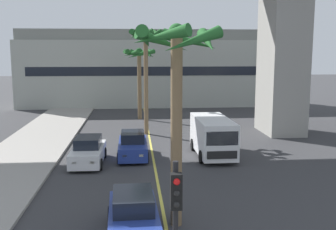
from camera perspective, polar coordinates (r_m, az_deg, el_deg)
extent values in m
cube|color=#DBCC4C|center=(24.19, -2.00, -6.50)|extent=(0.14, 56.00, 0.01)
cube|color=gray|center=(33.26, 15.80, 9.31)|extent=(2.80, 4.40, 13.70)
cube|color=#ADB2A8|center=(49.79, -3.54, 5.92)|extent=(28.68, 8.00, 7.66)
cube|color=gray|center=(49.75, -3.59, 11.02)|extent=(28.11, 7.20, 1.20)
cube|color=black|center=(45.75, -3.43, 6.13)|extent=(25.81, 0.04, 1.00)
cube|color=navy|center=(14.72, -4.85, -14.56)|extent=(1.84, 4.16, 0.80)
cube|color=black|center=(14.60, -4.91, -11.88)|extent=(1.46, 2.10, 0.60)
cylinder|color=black|center=(16.03, -2.04, -13.52)|extent=(0.24, 0.65, 0.64)
cylinder|color=black|center=(15.99, -7.98, -13.66)|extent=(0.24, 0.65, 0.64)
cube|color=white|center=(23.97, -11.11, -5.38)|extent=(1.79, 4.14, 0.80)
cube|color=black|center=(23.96, -11.11, -3.72)|extent=(1.44, 2.08, 0.60)
cube|color=#F2EDCC|center=(21.97, -10.57, -6.55)|extent=(0.24, 0.09, 0.14)
cube|color=#F2EDCC|center=(22.11, -13.00, -6.54)|extent=(0.24, 0.09, 0.14)
cylinder|color=black|center=(22.73, -9.47, -6.81)|extent=(0.23, 0.64, 0.64)
cylinder|color=black|center=(22.95, -13.51, -6.79)|extent=(0.23, 0.64, 0.64)
cylinder|color=black|center=(25.17, -8.89, -5.25)|extent=(0.23, 0.64, 0.64)
cylinder|color=black|center=(25.37, -12.54, -5.24)|extent=(0.23, 0.64, 0.64)
cube|color=navy|center=(25.02, -4.94, -4.64)|extent=(1.71, 4.10, 0.80)
cube|color=black|center=(25.02, -4.96, -3.05)|extent=(1.40, 2.05, 0.60)
cube|color=#F2EDCC|center=(23.07, -3.77, -5.67)|extent=(0.24, 0.08, 0.14)
cube|color=#F2EDCC|center=(23.07, -6.10, -5.71)|extent=(0.24, 0.08, 0.14)
cylinder|color=black|center=(23.87, -2.98, -5.93)|extent=(0.22, 0.64, 0.64)
cylinder|color=black|center=(23.87, -6.88, -5.99)|extent=(0.22, 0.64, 0.64)
cylinder|color=black|center=(26.33, -3.18, -4.52)|extent=(0.22, 0.64, 0.64)
cylinder|color=black|center=(26.33, -6.70, -4.56)|extent=(0.22, 0.64, 0.64)
cube|color=white|center=(25.27, 6.25, -2.83)|extent=(2.08, 5.23, 2.10)
cube|color=black|center=(22.76, 7.59, -3.27)|extent=(1.80, 0.11, 0.80)
cube|color=black|center=(22.92, 7.58, -5.57)|extent=(1.70, 0.08, 0.44)
cylinder|color=black|center=(24.23, 9.19, -5.67)|extent=(0.27, 0.76, 0.76)
cylinder|color=black|center=(23.82, 4.74, -5.84)|extent=(0.27, 0.76, 0.76)
cylinder|color=black|center=(27.16, 7.51, -4.03)|extent=(0.27, 0.76, 0.76)
cylinder|color=black|center=(26.80, 3.54, -4.15)|extent=(0.27, 0.76, 0.76)
cube|color=black|center=(8.48, 1.16, -10.65)|extent=(0.24, 0.20, 0.76)
sphere|color=red|center=(8.31, 1.24, -9.32)|extent=(0.14, 0.14, 0.14)
sphere|color=black|center=(8.38, 1.23, -10.88)|extent=(0.14, 0.14, 0.14)
sphere|color=black|center=(8.47, 1.22, -12.41)|extent=(0.14, 0.14, 0.14)
cylinder|color=brown|center=(38.76, -4.01, 4.03)|extent=(0.38, 0.38, 6.27)
sphere|color=#236028|center=(38.62, -4.06, 8.89)|extent=(0.60, 0.60, 0.60)
cone|color=#236028|center=(38.62, -2.58, 8.48)|extent=(0.50, 2.03, 0.98)
cone|color=#236028|center=(39.29, -2.99, 8.50)|extent=(1.67, 1.80, 0.95)
cone|color=#236028|center=(39.60, -3.88, 8.55)|extent=(2.06, 0.71, 0.89)
cone|color=#236028|center=(39.39, -4.97, 8.48)|extent=(1.85, 1.59, 0.95)
cone|color=#236028|center=(38.69, -5.53, 8.53)|extent=(0.59, 2.04, 0.88)
cone|color=#236028|center=(37.97, -5.17, 8.55)|extent=(1.67, 1.80, 0.86)
cone|color=#236028|center=(37.64, -4.19, 8.42)|extent=(2.04, 0.65, 1.01)
cone|color=#236028|center=(37.90, -3.04, 8.57)|extent=(1.80, 1.67, 0.86)
cylinder|color=brown|center=(14.77, 1.18, -2.65)|extent=(0.42, 0.42, 6.95)
sphere|color=#236028|center=(14.48, 1.23, 11.54)|extent=(0.60, 0.60, 0.60)
cone|color=#236028|center=(14.63, 5.55, 10.20)|extent=(0.45, 2.22, 1.04)
cone|color=#236028|center=(15.47, 2.96, 10.30)|extent=(2.13, 1.52, 0.98)
cone|color=#236028|center=(15.44, -0.72, 10.17)|extent=(2.22, 1.24, 1.04)
cone|color=#236028|center=(14.55, -3.15, 10.53)|extent=(0.75, 2.27, 0.92)
cone|color=#236028|center=(13.54, -1.13, 10.89)|extent=(2.06, 1.67, 0.82)
cone|color=#236028|center=(13.52, 3.47, 10.27)|extent=(2.22, 1.25, 1.07)
cylinder|color=brown|center=(31.52, -3.09, 4.25)|extent=(0.33, 0.33, 7.75)
sphere|color=#236028|center=(31.45, -3.15, 11.58)|extent=(0.60, 0.60, 0.60)
cone|color=#236028|center=(31.58, -1.64, 11.25)|extent=(0.65, 1.75, 0.78)
cone|color=#236028|center=(32.12, -2.29, 11.05)|extent=(1.63, 1.37, 0.93)
cone|color=#236028|center=(32.22, -3.62, 11.11)|extent=(1.76, 0.91, 0.85)
cone|color=#236028|center=(31.73, -4.58, 11.02)|extent=(1.05, 1.75, 0.95)
cone|color=#236028|center=(31.04, -4.50, 11.15)|extent=(1.19, 1.72, 0.89)
cone|color=#236028|center=(30.64, -3.57, 11.13)|extent=(1.76, 0.92, 0.94)
cone|color=#236028|center=(30.88, -2.00, 11.11)|extent=(1.51, 1.53, 0.95)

